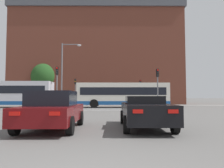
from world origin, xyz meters
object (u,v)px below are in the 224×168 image
(bus_crossing_lead, at_px, (123,94))
(traffic_light_far_left, at_px, (75,87))
(pedestrian_waiting, at_px, (87,99))
(street_lamp_junction, at_px, (65,68))
(traffic_light_far_right, at_px, (140,88))
(car_roadster_right, at_px, (145,111))
(car_saloon_left, at_px, (53,110))
(pedestrian_walking_east, at_px, (136,98))
(pedestrian_walking_west, at_px, (113,99))
(traffic_light_near_right, at_px, (158,82))
(bus_crossing_trailing, at_px, (8,94))
(traffic_light_near_left, at_px, (57,81))

(bus_crossing_lead, relative_size, traffic_light_far_left, 2.76)
(traffic_light_far_left, relative_size, pedestrian_waiting, 2.53)
(pedestrian_waiting, bearing_deg, street_lamp_junction, -118.46)
(bus_crossing_lead, distance_m, traffic_light_far_right, 7.01)
(car_roadster_right, relative_size, pedestrian_waiting, 2.97)
(bus_crossing_lead, bearing_deg, car_saloon_left, 168.17)
(pedestrian_waiting, bearing_deg, pedestrian_walking_east, -9.79)
(car_saloon_left, xyz_separation_m, pedestrian_walking_east, (6.13, 24.44, 0.31))
(car_saloon_left, relative_size, pedestrian_waiting, 2.73)
(street_lamp_junction, height_order, pedestrian_waiting, street_lamp_junction)
(traffic_light_far_left, height_order, street_lamp_junction, street_lamp_junction)
(pedestrian_waiting, distance_m, pedestrian_walking_west, 3.99)
(traffic_light_near_right, bearing_deg, bus_crossing_lead, 122.47)
(traffic_light_near_right, xyz_separation_m, street_lamp_junction, (-10.13, 4.56, 1.99))
(bus_crossing_trailing, height_order, traffic_light_far_left, traffic_light_far_left)
(traffic_light_far_right, bearing_deg, traffic_light_near_right, -89.09)
(car_roadster_right, height_order, pedestrian_walking_west, pedestrian_walking_west)
(bus_crossing_lead, xyz_separation_m, traffic_light_near_right, (3.20, -5.03, 1.16))
(traffic_light_far_left, xyz_separation_m, pedestrian_walking_east, (9.12, 0.77, -1.61))
(traffic_light_near_right, bearing_deg, traffic_light_near_left, 176.57)
(car_saloon_left, relative_size, traffic_light_near_left, 0.99)
(traffic_light_far_left, bearing_deg, bus_crossing_lead, -40.80)
(bus_crossing_trailing, bearing_deg, street_lamp_junction, -93.58)
(car_saloon_left, distance_m, street_lamp_junction, 18.13)
(bus_crossing_lead, height_order, traffic_light_near_right, traffic_light_near_right)
(traffic_light_near_left, xyz_separation_m, traffic_light_far_left, (0.20, 10.23, -0.23))
(car_roadster_right, xyz_separation_m, traffic_light_near_left, (-6.89, 13.03, 2.21))
(traffic_light_near_left, distance_m, pedestrian_walking_west, 13.11)
(car_saloon_left, height_order, pedestrian_walking_west, pedestrian_walking_west)
(car_saloon_left, bearing_deg, bus_crossing_lead, 77.64)
(traffic_light_far_right, xyz_separation_m, street_lamp_junction, (-9.96, -6.71, 2.11))
(traffic_light_near_left, bearing_deg, car_saloon_left, -76.69)
(traffic_light_near_left, height_order, pedestrian_walking_west, traffic_light_near_left)
(pedestrian_waiting, relative_size, pedestrian_walking_east, 0.87)
(traffic_light_far_left, relative_size, traffic_light_near_right, 0.98)
(bus_crossing_trailing, xyz_separation_m, traffic_light_far_left, (7.23, 5.83, 1.00))
(traffic_light_near_left, bearing_deg, pedestrian_walking_west, 63.47)
(car_saloon_left, xyz_separation_m, pedestrian_waiting, (-1.27, 24.10, 0.14))
(street_lamp_junction, bearing_deg, traffic_light_near_left, -89.89)
(traffic_light_near_right, xyz_separation_m, pedestrian_walking_west, (-4.33, 12.21, -1.73))
(bus_crossing_trailing, distance_m, traffic_light_near_right, 17.90)
(bus_crossing_lead, bearing_deg, traffic_light_far_left, 49.20)
(bus_crossing_lead, xyz_separation_m, pedestrian_waiting, (-5.01, 6.23, -0.67))
(traffic_light_far_right, distance_m, street_lamp_junction, 12.19)
(car_saloon_left, bearing_deg, car_roadster_right, 5.91)
(traffic_light_near_left, relative_size, pedestrian_waiting, 2.77)
(traffic_light_near_right, bearing_deg, traffic_light_far_left, 132.50)
(traffic_light_near_right, relative_size, pedestrian_waiting, 2.59)
(traffic_light_near_left, distance_m, traffic_light_near_right, 10.15)
(bus_crossing_trailing, relative_size, traffic_light_near_right, 2.61)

